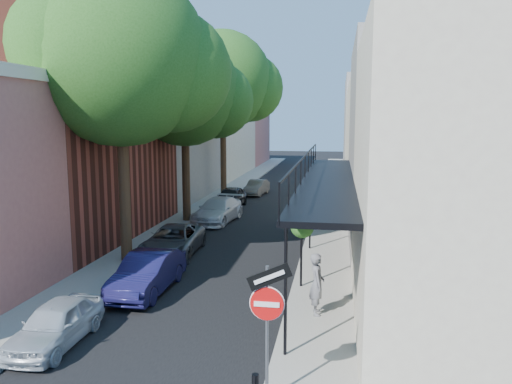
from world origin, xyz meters
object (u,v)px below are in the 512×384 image
at_px(parked_car_e, 231,197).
at_px(parked_car_f, 257,187).
at_px(parked_car_d, 218,210).
at_px(oak_mid, 192,93).
at_px(oak_near, 133,61).
at_px(parked_car_b, 148,273).
at_px(sign_post, 267,309).
at_px(parked_car_a, 56,324).
at_px(pedestrian, 317,284).
at_px(oak_far, 230,82).
at_px(parked_car_c, 173,241).

bearing_deg(parked_car_e, parked_car_f, 83.34).
bearing_deg(parked_car_d, parked_car_e, 100.01).
height_order(oak_mid, parked_car_f, oak_mid).
bearing_deg(oak_near, parked_car_b, -63.54).
relative_size(sign_post, parked_car_f, 0.87).
bearing_deg(parked_car_a, oak_near, 95.73).
distance_m(oak_mid, pedestrian, 15.77).
height_order(oak_far, parked_car_b, oak_far).
height_order(oak_mid, parked_car_a, oak_mid).
distance_m(parked_car_e, pedestrian, 18.31).
height_order(parked_car_d, parked_car_f, parked_car_d).
bearing_deg(parked_car_e, parked_car_d, -85.86).
height_order(oak_mid, parked_car_e, oak_mid).
xyz_separation_m(oak_far, parked_car_c, (1.01, -15.89, -7.65)).
height_order(parked_car_e, parked_car_f, parked_car_e).
bearing_deg(oak_far, sign_post, -76.09).
distance_m(parked_car_e, parked_car_f, 5.71).
bearing_deg(parked_car_c, oak_mid, 96.09).
relative_size(oak_near, oak_far, 0.96).
distance_m(oak_far, parked_car_e, 8.84).
bearing_deg(parked_car_f, parked_car_e, -91.02).
bearing_deg(parked_car_f, oak_far, -138.40).
relative_size(oak_mid, oak_far, 0.86).
distance_m(sign_post, parked_car_c, 11.86).
bearing_deg(sign_post, oak_mid, 110.86).
xyz_separation_m(oak_mid, pedestrian, (7.35, -12.59, -6.04)).
distance_m(parked_car_d, pedestrian, 14.03).
bearing_deg(parked_car_e, oak_mid, -101.94).
relative_size(oak_mid, parked_car_a, 3.10).
height_order(oak_near, pedestrian, oak_near).
bearing_deg(oak_mid, oak_near, -89.63).
bearing_deg(parked_car_c, parked_car_b, -84.48).
bearing_deg(oak_far, parked_car_c, -86.37).
height_order(parked_car_a, parked_car_d, parked_car_d).
bearing_deg(sign_post, parked_car_d, 106.91).
relative_size(oak_mid, parked_car_c, 2.31).
bearing_deg(sign_post, pedestrian, 80.64).
bearing_deg(parked_car_c, parked_car_e, 87.25).
height_order(oak_mid, parked_car_b, oak_mid).
bearing_deg(oak_near, parked_car_c, 47.54).
xyz_separation_m(oak_near, oak_far, (0.01, 17.01, 0.38)).
relative_size(oak_near, parked_car_a, 3.47).
height_order(sign_post, parked_car_c, sign_post).
xyz_separation_m(sign_post, parked_car_b, (-4.85, 5.91, -1.38)).
bearing_deg(parked_car_c, sign_post, -64.94).
distance_m(parked_car_a, parked_car_c, 8.57).
xyz_separation_m(oak_mid, parked_car_d, (1.31, 0.08, -6.39)).
bearing_deg(parked_car_a, parked_car_d, 87.75).
bearing_deg(parked_car_e, oak_near, -93.58).
bearing_deg(parked_car_a, parked_car_c, 88.08).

